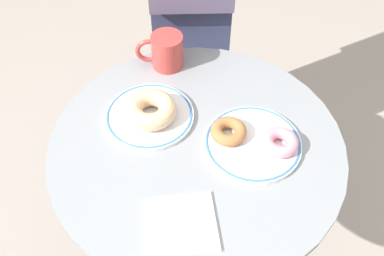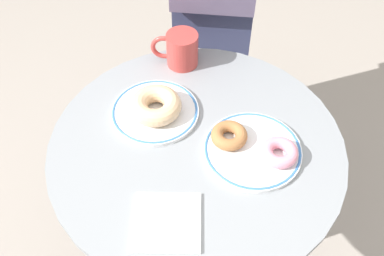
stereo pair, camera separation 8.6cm
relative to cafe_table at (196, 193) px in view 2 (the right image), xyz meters
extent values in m
cylinder|color=gray|center=(0.00, 0.00, 0.20)|extent=(0.66, 0.66, 0.02)
cylinder|color=gray|center=(0.00, 0.00, -0.17)|extent=(0.06, 0.06, 0.72)
cylinder|color=white|center=(-0.12, 0.05, 0.22)|extent=(0.21, 0.21, 0.01)
torus|color=#3D75BC|center=(-0.12, 0.05, 0.22)|extent=(0.20, 0.20, 0.01)
cylinder|color=white|center=(0.12, 0.02, 0.22)|extent=(0.22, 0.22, 0.01)
torus|color=#3D75BC|center=(0.12, 0.02, 0.22)|extent=(0.21, 0.21, 0.01)
torus|color=#E0B789|center=(-0.12, 0.04, 0.24)|extent=(0.15, 0.15, 0.04)
torus|color=pink|center=(0.18, 0.02, 0.24)|extent=(0.11, 0.11, 0.03)
torus|color=#A36B3D|center=(0.07, 0.03, 0.24)|extent=(0.11, 0.11, 0.03)
cube|color=white|center=(0.02, -0.20, 0.21)|extent=(0.17, 0.16, 0.01)
cylinder|color=#B73D38|center=(-0.13, 0.24, 0.26)|extent=(0.08, 0.08, 0.09)
torus|color=#B73D38|center=(-0.17, 0.22, 0.26)|extent=(0.07, 0.03, 0.07)
cube|color=#2D3351|center=(-0.14, 0.55, -0.12)|extent=(0.31, 0.42, 0.86)
camera|label=1|loc=(0.12, -0.58, 0.96)|focal=39.87mm
camera|label=2|loc=(0.20, -0.55, 0.96)|focal=39.87mm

